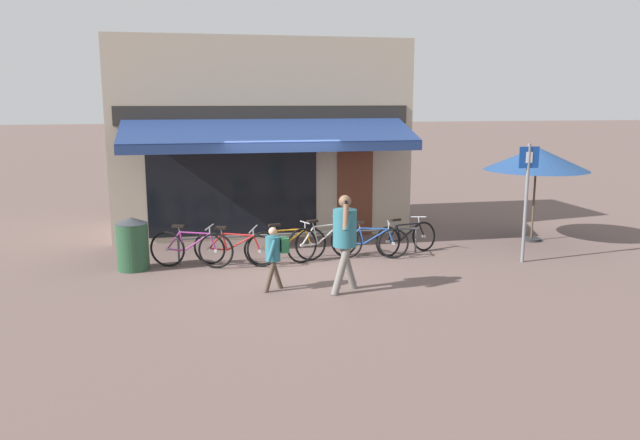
% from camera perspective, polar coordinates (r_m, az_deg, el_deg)
% --- Properties ---
extents(ground_plane, '(160.00, 160.00, 0.00)m').
position_cam_1_polar(ground_plane, '(12.71, -2.47, -4.37)').
color(ground_plane, brown).
extents(shop_front, '(7.32, 4.67, 4.83)m').
position_cam_1_polar(shop_front, '(16.49, -5.57, 7.61)').
color(shop_front, tan).
rests_on(shop_front, ground_plane).
extents(bike_rack_rail, '(5.25, 0.04, 0.57)m').
position_cam_1_polar(bike_rack_rail, '(13.31, -1.67, -1.48)').
color(bike_rack_rail, '#47494F').
rests_on(bike_rack_rail, ground_plane).
extents(bicycle_purple, '(1.67, 0.71, 0.88)m').
position_cam_1_polar(bicycle_purple, '(12.88, -11.69, -2.58)').
color(bicycle_purple, black).
rests_on(bicycle_purple, ground_plane).
extents(bicycle_red, '(1.67, 0.85, 0.84)m').
position_cam_1_polar(bicycle_red, '(12.86, -7.86, -2.59)').
color(bicycle_red, black).
rests_on(bicycle_red, ground_plane).
extents(bicycle_orange, '(1.75, 0.59, 0.85)m').
position_cam_1_polar(bicycle_orange, '(13.00, -3.03, -2.30)').
color(bicycle_orange, black).
rests_on(bicycle_orange, ground_plane).
extents(bicycle_silver, '(1.74, 0.80, 0.88)m').
position_cam_1_polar(bicycle_silver, '(13.29, 0.33, -1.93)').
color(bicycle_silver, black).
rests_on(bicycle_silver, ground_plane).
extents(bicycle_blue, '(1.62, 0.56, 0.81)m').
position_cam_1_polar(bicycle_blue, '(13.41, 4.59, -2.00)').
color(bicycle_blue, black).
rests_on(bicycle_blue, ground_plane).
extents(bicycle_black, '(1.64, 0.81, 0.83)m').
position_cam_1_polar(bicycle_black, '(13.92, 7.86, -1.61)').
color(bicycle_black, black).
rests_on(bicycle_black, ground_plane).
extents(pedestrian_adult, '(0.58, 0.75, 1.75)m').
position_cam_1_polar(pedestrian_adult, '(10.90, 2.28, -1.23)').
color(pedestrian_adult, slate).
rests_on(pedestrian_adult, ground_plane).
extents(pedestrian_child, '(0.48, 0.47, 1.16)m').
position_cam_1_polar(pedestrian_child, '(11.09, -4.17, -2.86)').
color(pedestrian_child, '#47382D').
rests_on(pedestrian_child, ground_plane).
extents(litter_bin, '(0.64, 0.64, 1.07)m').
position_cam_1_polar(litter_bin, '(12.99, -16.77, -2.06)').
color(litter_bin, '#23472D').
rests_on(litter_bin, ground_plane).
extents(parking_sign, '(0.44, 0.07, 2.48)m').
position_cam_1_polar(parking_sign, '(13.53, 18.37, 2.57)').
color(parking_sign, slate).
rests_on(parking_sign, ground_plane).
extents(cafe_parasol, '(2.44, 2.44, 2.26)m').
position_cam_1_polar(cafe_parasol, '(15.65, 19.19, 5.30)').
color(cafe_parasol, '#4C3D2D').
rests_on(cafe_parasol, ground_plane).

